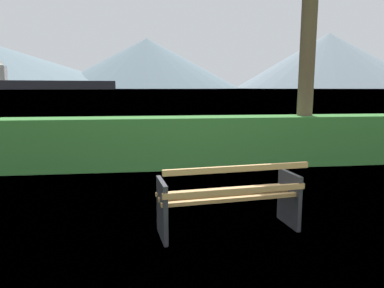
{
  "coord_description": "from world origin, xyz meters",
  "views": [
    {
      "loc": [
        -0.94,
        -3.98,
        1.71
      ],
      "look_at": [
        0.0,
        3.46,
        0.51
      ],
      "focal_mm": 33.06,
      "sensor_mm": 36.0,
      "label": 1
    }
  ],
  "objects": [
    {
      "name": "park_bench",
      "position": [
        0.01,
        -0.06,
        0.43
      ],
      "size": [
        1.74,
        0.77,
        0.87
      ],
      "color": "tan",
      "rests_on": "ground_plane"
    },
    {
      "name": "cargo_ship_large",
      "position": [
        -93.28,
        296.79,
        6.09
      ],
      "size": [
        114.9,
        42.23,
        21.78
      ],
      "color": "#232328",
      "rests_on": "water_surface"
    },
    {
      "name": "hedge_row",
      "position": [
        0.0,
        3.54,
        0.54
      ],
      "size": [
        10.81,
        0.78,
        1.09
      ],
      "primitive_type": "cube",
      "color": "#387A33",
      "rests_on": "ground_plane"
    },
    {
      "name": "distant_hills",
      "position": [
        -26.32,
        542.77,
        36.84
      ],
      "size": [
        866.29,
        423.6,
        85.37
      ],
      "color": "slate",
      "rests_on": "ground_plane"
    },
    {
      "name": "ground_plane",
      "position": [
        0.0,
        0.0,
        0.0
      ],
      "size": [
        1400.0,
        1400.0,
        0.0
      ],
      "primitive_type": "plane",
      "color": "#567A38"
    },
    {
      "name": "water_surface",
      "position": [
        0.0,
        307.86,
        0.0
      ],
      "size": [
        620.0,
        620.0,
        0.0
      ],
      "primitive_type": "plane",
      "color": "slate",
      "rests_on": "ground_plane"
    }
  ]
}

